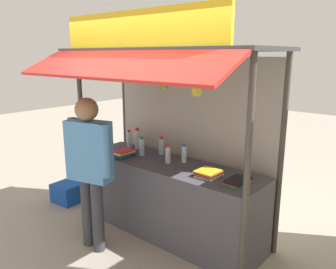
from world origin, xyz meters
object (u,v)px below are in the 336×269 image
(water_bottle_center, at_px, (129,139))
(water_bottle_back_right, at_px, (161,146))
(magazine_stack_rear_center, at_px, (238,181))
(water_bottle_mid_left, at_px, (142,147))
(magazine_stack_left, at_px, (208,173))
(banana_bunch_inner_right, at_px, (196,87))
(magazine_stack_front_right, at_px, (99,152))
(magazine_stack_back_left, at_px, (123,153))
(vendor_person, at_px, (90,161))
(water_bottle_far_left, at_px, (137,139))
(water_bottle_far_right, at_px, (168,155))
(plastic_crate, at_px, (69,192))
(water_bottle_front_left, at_px, (184,154))
(banana_bunch_leftmost, at_px, (163,81))

(water_bottle_center, relative_size, water_bottle_back_right, 1.04)
(water_bottle_center, relative_size, magazine_stack_rear_center, 0.79)
(water_bottle_mid_left, relative_size, magazine_stack_rear_center, 0.79)
(magazine_stack_left, relative_size, magazine_stack_rear_center, 0.89)
(magazine_stack_left, height_order, banana_bunch_inner_right, banana_bunch_inner_right)
(magazine_stack_front_right, xyz_separation_m, magazine_stack_rear_center, (1.88, 0.23, 0.00))
(magazine_stack_left, relative_size, magazine_stack_back_left, 0.95)
(magazine_stack_rear_center, bearing_deg, vendor_person, -151.11)
(water_bottle_far_left, xyz_separation_m, vendor_person, (0.32, -1.04, 0.01))
(water_bottle_far_right, distance_m, plastic_crate, 1.93)
(water_bottle_front_left, relative_size, vendor_person, 0.13)
(water_bottle_center, bearing_deg, vendor_person, -66.29)
(water_bottle_front_left, distance_m, water_bottle_back_right, 0.43)
(water_bottle_mid_left, relative_size, vendor_person, 0.14)
(magazine_stack_front_right, bearing_deg, water_bottle_mid_left, 32.86)
(magazine_stack_back_left, relative_size, vendor_person, 0.17)
(magazine_stack_front_right, bearing_deg, water_bottle_far_right, 16.69)
(water_bottle_far_right, relative_size, magazine_stack_left, 0.82)
(water_bottle_center, height_order, banana_bunch_leftmost, banana_bunch_leftmost)
(plastic_crate, bearing_deg, magazine_stack_rear_center, 4.74)
(water_bottle_back_right, bearing_deg, plastic_crate, -161.01)
(magazine_stack_back_left, distance_m, vendor_person, 0.68)
(magazine_stack_back_left, distance_m, magazine_stack_front_right, 0.35)
(water_bottle_mid_left, bearing_deg, water_bottle_back_right, 49.16)
(water_bottle_front_left, xyz_separation_m, banana_bunch_leftmost, (0.19, -0.59, 0.90))
(water_bottle_front_left, distance_m, magazine_stack_back_left, 0.80)
(water_bottle_mid_left, xyz_separation_m, water_bottle_front_left, (0.59, 0.12, -0.01))
(water_bottle_center, distance_m, magazine_stack_left, 1.49)
(magazine_stack_left, bearing_deg, magazine_stack_back_left, -175.43)
(water_bottle_center, bearing_deg, water_bottle_far_right, -12.76)
(magazine_stack_left, height_order, vendor_person, vendor_person)
(magazine_stack_rear_center, bearing_deg, water_bottle_back_right, 167.85)
(water_bottle_mid_left, xyz_separation_m, water_bottle_far_left, (-0.28, 0.21, 0.02))
(water_bottle_far_right, bearing_deg, water_bottle_front_left, 47.76)
(magazine_stack_back_left, bearing_deg, banana_bunch_leftmost, -17.37)
(magazine_stack_front_right, distance_m, magazine_stack_rear_center, 1.90)
(vendor_person, bearing_deg, water_bottle_front_left, 44.78)
(water_bottle_back_right, distance_m, magazine_stack_rear_center, 1.27)
(water_bottle_center, xyz_separation_m, banana_bunch_inner_right, (1.57, -0.64, 0.85))
(water_bottle_mid_left, height_order, magazine_stack_rear_center, water_bottle_mid_left)
(magazine_stack_left, bearing_deg, water_bottle_center, 170.08)
(water_bottle_center, bearing_deg, water_bottle_front_left, -3.00)
(water_bottle_mid_left, relative_size, water_bottle_far_right, 1.09)
(water_bottle_back_right, relative_size, magazine_stack_front_right, 0.80)
(water_bottle_front_left, xyz_separation_m, banana_bunch_inner_right, (0.57, -0.59, 0.86))
(water_bottle_far_left, bearing_deg, magazine_stack_rear_center, -9.51)
(water_bottle_mid_left, relative_size, water_bottle_far_left, 0.86)
(plastic_crate, bearing_deg, water_bottle_center, 28.72)
(plastic_crate, bearing_deg, vendor_person, -22.60)
(water_bottle_mid_left, relative_size, magazine_stack_back_left, 0.84)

